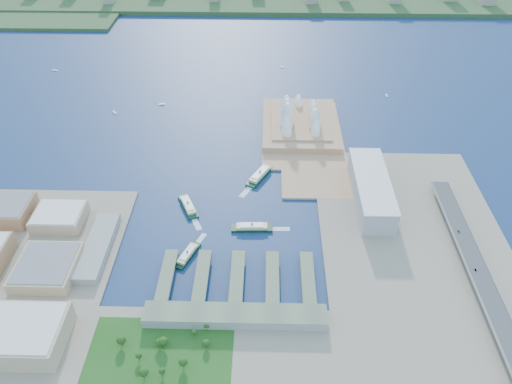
{
  "coord_description": "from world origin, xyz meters",
  "views": [
    {
      "loc": [
        46.39,
        -478.04,
        451.77
      ],
      "look_at": [
        32.78,
        73.81,
        18.0
      ],
      "focal_mm": 35.0,
      "sensor_mm": 36.0,
      "label": 1
    }
  ],
  "objects_px": {
    "opera_house": "(301,112)",
    "ferry_d": "(252,226)",
    "ferry_c": "(187,254)",
    "toaster_building": "(371,190)",
    "car_c": "(459,231)",
    "ferry_b": "(260,174)",
    "car_b": "(476,270)",
    "ferry_a": "(188,205)"
  },
  "relations": [
    {
      "from": "opera_house",
      "to": "car_b",
      "type": "xyz_separation_m",
      "value": [
        191.0,
        -345.55,
        -16.49
      ]
    },
    {
      "from": "opera_house",
      "to": "ferry_b",
      "type": "xyz_separation_m",
      "value": [
        -67.83,
        -145.59,
        -26.2
      ]
    },
    {
      "from": "ferry_a",
      "to": "car_b",
      "type": "xyz_separation_m",
      "value": [
        358.56,
        -124.59,
        10.29
      ]
    },
    {
      "from": "ferry_c",
      "to": "ferry_d",
      "type": "height_order",
      "value": "ferry_d"
    },
    {
      "from": "ferry_a",
      "to": "ferry_c",
      "type": "relative_size",
      "value": 1.12
    },
    {
      "from": "ferry_b",
      "to": "car_b",
      "type": "bearing_deg",
      "value": -9.85
    },
    {
      "from": "toaster_building",
      "to": "car_c",
      "type": "xyz_separation_m",
      "value": [
        101.0,
        -78.08,
        -4.94
      ]
    },
    {
      "from": "ferry_a",
      "to": "ferry_c",
      "type": "distance_m",
      "value": 96.21
    },
    {
      "from": "ferry_a",
      "to": "ferry_b",
      "type": "height_order",
      "value": "ferry_b"
    },
    {
      "from": "ferry_c",
      "to": "ferry_d",
      "type": "relative_size",
      "value": 0.89
    },
    {
      "from": "opera_house",
      "to": "ferry_c",
      "type": "xyz_separation_m",
      "value": [
        -155.61,
        -316.42,
        -27.36
      ]
    },
    {
      "from": "ferry_b",
      "to": "ferry_d",
      "type": "xyz_separation_m",
      "value": [
        -8.51,
        -118.28,
        -0.6
      ]
    },
    {
      "from": "ferry_a",
      "to": "car_b",
      "type": "relative_size",
      "value": 13.84
    },
    {
      "from": "ferry_d",
      "to": "car_b",
      "type": "height_order",
      "value": "car_b"
    },
    {
      "from": "car_b",
      "to": "car_c",
      "type": "xyz_separation_m",
      "value": [
        0.0,
        67.46,
        0.05
      ]
    },
    {
      "from": "car_b",
      "to": "ferry_b",
      "type": "bearing_deg",
      "value": -37.69
    },
    {
      "from": "ferry_c",
      "to": "toaster_building",
      "type": "bearing_deg",
      "value": -132.82
    },
    {
      "from": "ferry_d",
      "to": "car_c",
      "type": "bearing_deg",
      "value": -94.79
    },
    {
      "from": "ferry_c",
      "to": "car_c",
      "type": "xyz_separation_m",
      "value": [
        346.61,
        38.34,
        10.92
      ]
    },
    {
      "from": "opera_house",
      "to": "ferry_d",
      "type": "bearing_deg",
      "value": -106.14
    },
    {
      "from": "ferry_c",
      "to": "car_c",
      "type": "bearing_deg",
      "value": -151.87
    },
    {
      "from": "opera_house",
      "to": "toaster_building",
      "type": "xyz_separation_m",
      "value": [
        90.0,
        -200.0,
        -11.5
      ]
    },
    {
      "from": "toaster_building",
      "to": "car_c",
      "type": "distance_m",
      "value": 127.76
    },
    {
      "from": "ferry_d",
      "to": "car_c",
      "type": "distance_m",
      "value": 267.92
    },
    {
      "from": "ferry_c",
      "to": "car_b",
      "type": "distance_m",
      "value": 348.0
    },
    {
      "from": "ferry_b",
      "to": "car_b",
      "type": "height_order",
      "value": "car_b"
    },
    {
      "from": "toaster_building",
      "to": "ferry_d",
      "type": "bearing_deg",
      "value": -158.99
    },
    {
      "from": "toaster_building",
      "to": "ferry_a",
      "type": "bearing_deg",
      "value": -175.35
    },
    {
      "from": "ferry_b",
      "to": "ferry_d",
      "type": "bearing_deg",
      "value": -66.28
    },
    {
      "from": "opera_house",
      "to": "ferry_b",
      "type": "distance_m",
      "value": 162.74
    },
    {
      "from": "car_b",
      "to": "car_c",
      "type": "height_order",
      "value": "car_c"
    },
    {
      "from": "ferry_c",
      "to": "ferry_d",
      "type": "xyz_separation_m",
      "value": [
        79.27,
        52.55,
        0.56
      ]
    },
    {
      "from": "ferry_b",
      "to": "ferry_d",
      "type": "relative_size",
      "value": 1.12
    },
    {
      "from": "car_b",
      "to": "toaster_building",
      "type": "bearing_deg",
      "value": -55.24
    },
    {
      "from": "ferry_b",
      "to": "opera_house",
      "type": "bearing_deg",
      "value": 92.86
    },
    {
      "from": "toaster_building",
      "to": "car_b",
      "type": "bearing_deg",
      "value": -55.24
    },
    {
      "from": "ferry_a",
      "to": "car_c",
      "type": "bearing_deg",
      "value": -33.75
    },
    {
      "from": "car_c",
      "to": "toaster_building",
      "type": "bearing_deg",
      "value": -37.71
    },
    {
      "from": "ferry_b",
      "to": "car_c",
      "type": "distance_m",
      "value": 290.93
    },
    {
      "from": "opera_house",
      "to": "ferry_c",
      "type": "relative_size",
      "value": 3.67
    },
    {
      "from": "opera_house",
      "to": "car_c",
      "type": "distance_m",
      "value": 337.76
    },
    {
      "from": "opera_house",
      "to": "ferry_d",
      "type": "relative_size",
      "value": 3.27
    }
  ]
}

